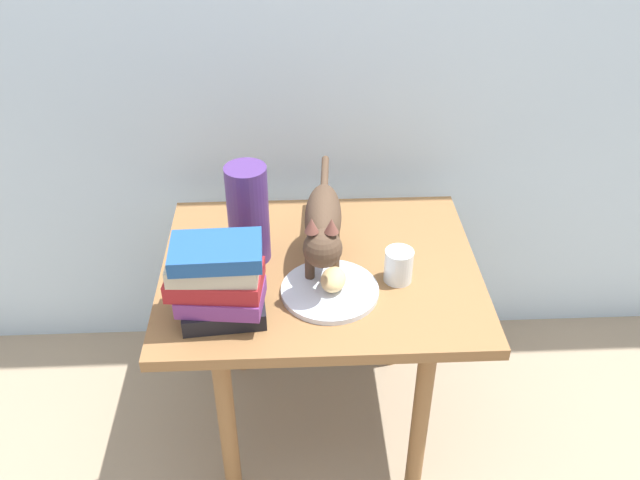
# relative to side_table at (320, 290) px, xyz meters

# --- Properties ---
(ground_plane) EXTENTS (6.00, 6.00, 0.00)m
(ground_plane) POSITION_rel_side_table_xyz_m (0.00, 0.00, -0.51)
(ground_plane) COLOR gray
(back_panel) EXTENTS (4.00, 0.04, 2.20)m
(back_panel) POSITION_rel_side_table_xyz_m (0.00, 0.44, 0.59)
(back_panel) COLOR silver
(back_panel) RESTS_ON ground
(side_table) EXTENTS (0.80, 0.64, 0.59)m
(side_table) POSITION_rel_side_table_xyz_m (0.00, 0.00, 0.00)
(side_table) COLOR olive
(side_table) RESTS_ON ground
(plate) EXTENTS (0.23, 0.23, 0.01)m
(plate) POSITION_rel_side_table_xyz_m (0.02, -0.11, 0.09)
(plate) COLOR silver
(plate) RESTS_ON side_table
(bread_roll) EXTENTS (0.08, 0.09, 0.05)m
(bread_roll) POSITION_rel_side_table_xyz_m (0.03, -0.11, 0.12)
(bread_roll) COLOR #E0BC7A
(bread_roll) RESTS_ON plate
(cat) EXTENTS (0.11, 0.48, 0.23)m
(cat) POSITION_rel_side_table_xyz_m (0.01, -0.01, 0.21)
(cat) COLOR #4C3828
(cat) RESTS_ON side_table
(book_stack) EXTENTS (0.22, 0.15, 0.20)m
(book_stack) POSITION_rel_side_table_xyz_m (-0.23, -0.18, 0.18)
(book_stack) COLOR black
(book_stack) RESTS_ON side_table
(green_vase) EXTENTS (0.10, 0.10, 0.26)m
(green_vase) POSITION_rel_side_table_xyz_m (-0.18, 0.05, 0.21)
(green_vase) COLOR #4C2D72
(green_vase) RESTS_ON side_table
(candle_jar) EXTENTS (0.07, 0.07, 0.08)m
(candle_jar) POSITION_rel_side_table_xyz_m (0.19, -0.06, 0.12)
(candle_jar) COLOR silver
(candle_jar) RESTS_ON side_table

